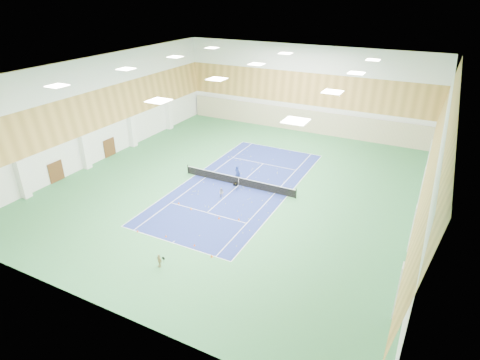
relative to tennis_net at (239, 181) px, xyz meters
name	(u,v)px	position (x,y,z in m)	size (l,w,h in m)	color
ground	(239,185)	(0.00, 0.00, -0.55)	(40.00, 40.00, 0.00)	#327643
room_shell	(239,131)	(0.00, 0.00, 5.45)	(36.00, 40.00, 12.00)	white
wood_cladding	(238,112)	(0.00, 0.00, 7.45)	(36.00, 40.00, 8.00)	tan
ceiling_light_grid	(238,71)	(0.00, 0.00, 11.37)	(21.40, 25.40, 0.06)	white
court_surface	(239,185)	(0.00, 0.00, -0.55)	(10.97, 23.77, 0.01)	navy
tennis_balls_scatter	(239,185)	(0.00, 0.00, -0.50)	(10.57, 22.77, 0.07)	#C6D123
tennis_net	(239,181)	(0.00, 0.00, 0.00)	(12.80, 0.10, 1.10)	black
back_curtain	(302,120)	(0.00, 19.75, 1.05)	(35.40, 0.16, 3.20)	#C6B793
door_left_a	(56,172)	(-17.92, -8.00, 0.55)	(0.08, 1.80, 2.20)	#593319
door_left_b	(110,147)	(-17.92, 0.00, 0.55)	(0.08, 1.80, 2.20)	#593319
coach	(237,174)	(-0.52, 0.72, 0.40)	(0.69, 0.45, 1.89)	navy
child_court	(222,193)	(-0.28, -3.16, -0.04)	(0.50, 0.39, 1.03)	#94949C
child_apron	(159,260)	(0.95, -14.83, 0.00)	(0.64, 0.27, 1.09)	tan
ball_cart	(236,186)	(0.23, -1.09, -0.14)	(0.47, 0.47, 0.81)	black
cone_svc_a	(179,203)	(-3.34, -6.23, -0.44)	(0.20, 0.20, 0.22)	#E65F0C
cone_svc_b	(191,208)	(-1.66, -6.59, -0.43)	(0.21, 0.21, 0.24)	orange
cone_svc_c	(219,218)	(1.53, -6.83, -0.43)	(0.22, 0.22, 0.24)	#DD4E0B
cone_svc_d	(239,219)	(3.22, -6.19, -0.44)	(0.20, 0.20, 0.22)	orange
cone_base_a	(138,231)	(-3.65, -11.90, -0.45)	(0.18, 0.18, 0.19)	#F64C0C
cone_base_b	(166,236)	(-1.01, -11.41, -0.45)	(0.19, 0.19, 0.20)	#E35A0B
cone_base_c	(194,245)	(1.84, -11.41, -0.45)	(0.18, 0.18, 0.19)	#FF520D
cone_base_d	(212,256)	(3.85, -12.04, -0.44)	(0.21, 0.21, 0.23)	#EB540C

